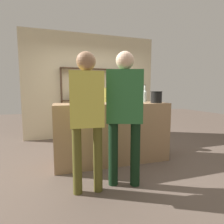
{
  "coord_description": "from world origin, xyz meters",
  "views": [
    {
      "loc": [
        -0.9,
        -2.95,
        1.25
      ],
      "look_at": [
        0.0,
        0.0,
        0.89
      ],
      "focal_mm": 28.0,
      "sensor_mm": 36.0,
      "label": 1
    }
  ],
  "objects": [
    {
      "name": "back_shelf",
      "position": [
        -0.0,
        1.74,
        1.21
      ],
      "size": [
        1.71,
        0.18,
        1.87
      ],
      "color": "#4C3828",
      "rests_on": "ground_plane"
    },
    {
      "name": "customer_center",
      "position": [
        -0.09,
        -0.85,
        1.03
      ],
      "size": [
        0.5,
        0.35,
        1.75
      ],
      "rotation": [
        0.0,
        0.0,
        1.22
      ],
      "color": "black",
      "rests_on": "ground_plane"
    },
    {
      "name": "counter_bottle_1",
      "position": [
        -0.27,
        0.06,
        1.18
      ],
      "size": [
        0.07,
        0.07,
        0.32
      ],
      "color": "black",
      "rests_on": "bar_counter"
    },
    {
      "name": "server_behind_counter",
      "position": [
        0.25,
        0.88,
        0.91
      ],
      "size": [
        0.42,
        0.25,
        1.54
      ],
      "rotation": [
        0.0,
        0.0,
        -1.38
      ],
      "color": "brown",
      "rests_on": "ground_plane"
    },
    {
      "name": "customer_left",
      "position": [
        -0.58,
        -0.89,
        1.03
      ],
      "size": [
        0.41,
        0.22,
        1.71
      ],
      "rotation": [
        0.0,
        0.0,
        1.51
      ],
      "color": "brown",
      "rests_on": "ground_plane"
    },
    {
      "name": "bar_counter",
      "position": [
        0.0,
        0.0,
        0.53
      ],
      "size": [
        2.0,
        0.64,
        1.05
      ],
      "primitive_type": "cube",
      "color": "#997551",
      "rests_on": "ground_plane"
    },
    {
      "name": "counter_bottle_0",
      "position": [
        0.7,
        0.11,
        1.18
      ],
      "size": [
        0.07,
        0.07,
        0.34
      ],
      "color": "silver",
      "rests_on": "bar_counter"
    },
    {
      "name": "ground_plane",
      "position": [
        0.0,
        0.0,
        0.0
      ],
      "size": [
        16.0,
        16.0,
        0.0
      ],
      "primitive_type": "plane",
      "color": "brown"
    },
    {
      "name": "counter_bottle_2",
      "position": [
        0.05,
        -0.19,
        1.2
      ],
      "size": [
        0.09,
        0.09,
        0.39
      ],
      "color": "brown",
      "rests_on": "bar_counter"
    },
    {
      "name": "back_wall",
      "position": [
        0.0,
        1.92,
        1.4
      ],
      "size": [
        3.6,
        0.12,
        2.8
      ],
      "primitive_type": "cube",
      "color": "beige",
      "rests_on": "ground_plane"
    },
    {
      "name": "ice_bucket",
      "position": [
        0.79,
        -0.16,
        1.16
      ],
      "size": [
        0.21,
        0.21,
        0.21
      ],
      "color": "black",
      "rests_on": "bar_counter"
    },
    {
      "name": "wine_glass",
      "position": [
        -0.22,
        0.17,
        1.15
      ],
      "size": [
        0.07,
        0.07,
        0.14
      ],
      "color": "silver",
      "rests_on": "bar_counter"
    }
  ]
}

